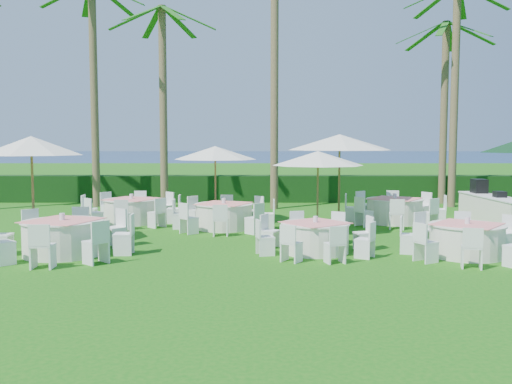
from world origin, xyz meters
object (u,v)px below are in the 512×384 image
(banquet_table_e, at_px, (224,215))
(umbrella_d, at_px, (340,142))
(banquet_table_a, at_px, (63,237))
(banquet_table_b, at_px, (315,237))
(banquet_table_c, at_px, (467,239))
(banquet_table_d, at_px, (132,210))
(umbrella_a, at_px, (31,146))
(buffet_table, at_px, (493,209))
(umbrella_c, at_px, (215,153))
(umbrella_b, at_px, (318,158))
(banquet_table_f, at_px, (394,210))

(banquet_table_e, relative_size, umbrella_d, 0.95)
(banquet_table_a, relative_size, banquet_table_b, 1.14)
(banquet_table_c, height_order, banquet_table_d, banquet_table_d)
(umbrella_a, distance_m, buffet_table, 14.51)
(umbrella_a, relative_size, umbrella_d, 0.85)
(banquet_table_e, height_order, buffet_table, buffet_table)
(banquet_table_d, xyz_separation_m, umbrella_c, (2.80, 0.20, 1.92))
(umbrella_b, bearing_deg, umbrella_c, 143.28)
(banquet_table_a, relative_size, banquet_table_f, 1.02)
(banquet_table_c, distance_m, banquet_table_e, 7.43)
(banquet_table_c, bearing_deg, banquet_table_a, 179.13)
(banquet_table_d, distance_m, umbrella_b, 6.64)
(banquet_table_f, bearing_deg, umbrella_b, -141.52)
(banquet_table_c, bearing_deg, umbrella_d, 113.61)
(umbrella_a, bearing_deg, umbrella_c, 42.49)
(banquet_table_c, relative_size, umbrella_b, 1.15)
(banquet_table_c, bearing_deg, buffet_table, 62.21)
(banquet_table_d, bearing_deg, umbrella_d, -2.64)
(banquet_table_b, xyz_separation_m, umbrella_d, (1.26, 4.79, 2.32))
(banquet_table_d, xyz_separation_m, umbrella_a, (-1.74, -3.96, 2.19))
(umbrella_c, bearing_deg, banquet_table_d, -175.85)
(banquet_table_d, xyz_separation_m, banquet_table_f, (8.84, 0.07, 0.00))
(banquet_table_a, xyz_separation_m, umbrella_b, (6.48, 3.24, 1.79))
(banquet_table_a, height_order, umbrella_d, umbrella_d)
(banquet_table_a, bearing_deg, buffet_table, 22.97)
(banquet_table_b, bearing_deg, buffet_table, 37.84)
(banquet_table_a, height_order, buffet_table, buffet_table)
(banquet_table_c, xyz_separation_m, umbrella_a, (-10.94, 1.62, 2.21))
(banquet_table_d, distance_m, umbrella_d, 7.28)
(umbrella_d, bearing_deg, banquet_table_d, 177.36)
(banquet_table_e, relative_size, umbrella_a, 1.11)
(umbrella_a, bearing_deg, banquet_table_a, -49.23)
(banquet_table_a, bearing_deg, banquet_table_c, -0.87)
(umbrella_b, xyz_separation_m, umbrella_c, (-3.20, 2.39, 0.12))
(umbrella_a, relative_size, umbrella_c, 1.04)
(banquet_table_a, xyz_separation_m, buffet_table, (12.56, 5.32, 0.05))
(banquet_table_b, distance_m, banquet_table_d, 7.61)
(banquet_table_d, xyz_separation_m, umbrella_b, (6.01, -2.19, 1.80))
(banquet_table_d, relative_size, umbrella_a, 1.14)
(banquet_table_a, height_order, banquet_table_e, banquet_table_a)
(umbrella_a, distance_m, umbrella_c, 6.16)
(banquet_table_b, xyz_separation_m, banquet_table_f, (3.20, 5.18, 0.04))
(banquet_table_b, height_order, banquet_table_f, banquet_table_f)
(banquet_table_c, bearing_deg, banquet_table_e, 144.35)
(banquet_table_e, bearing_deg, banquet_table_c, -35.65)
(banquet_table_b, bearing_deg, banquet_table_d, 137.86)
(umbrella_c, bearing_deg, banquet_table_b, -61.85)
(banquet_table_b, xyz_separation_m, buffet_table, (6.44, 5.00, 0.10))
(banquet_table_b, height_order, banquet_table_c, banquet_table_c)
(banquet_table_c, bearing_deg, umbrella_b, 133.37)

